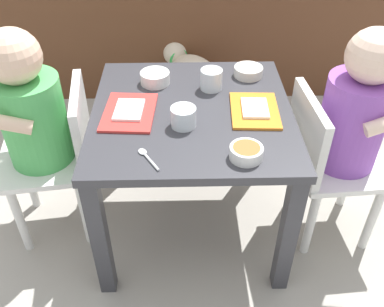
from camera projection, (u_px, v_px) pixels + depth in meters
name	position (u px, v px, depth m)	size (l,w,h in m)	color
ground_plane	(192.00, 219.00, 1.52)	(7.00, 7.00, 0.00)	#9E998E
dining_table	(192.00, 132.00, 1.28)	(0.58, 0.59, 0.46)	#333338
seated_child_left	(36.00, 116.00, 1.23)	(0.32, 0.32, 0.71)	silver
seated_child_right	(350.00, 119.00, 1.22)	(0.30, 0.30, 0.72)	silver
dog	(194.00, 76.00, 1.94)	(0.33, 0.40, 0.30)	beige
food_tray_left	(129.00, 112.00, 1.21)	(0.16, 0.21, 0.02)	red
food_tray_right	(255.00, 110.00, 1.22)	(0.14, 0.19, 0.02)	orange
water_cup_left	(211.00, 81.00, 1.31)	(0.07, 0.07, 0.06)	white
water_cup_right	(183.00, 118.00, 1.15)	(0.07, 0.07, 0.06)	white
veggie_bowl_far	(155.00, 77.00, 1.34)	(0.09, 0.09, 0.04)	white
cereal_bowl_right_side	(248.00, 71.00, 1.38)	(0.09, 0.09, 0.03)	silver
cereal_bowl_left_side	(246.00, 152.00, 1.05)	(0.08, 0.08, 0.03)	white
spoon_by_left_tray	(147.00, 157.00, 1.06)	(0.06, 0.09, 0.01)	silver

